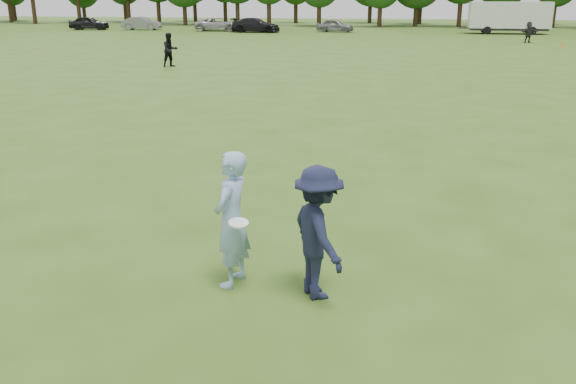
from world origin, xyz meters
The scene contains 13 objects.
ground centered at (0.00, 0.00, 0.00)m, with size 200.00×200.00×0.00m, color #334E16.
thrower centered at (-0.25, 0.15, 0.96)m, with size 0.70×0.46×1.93m, color #8BAED7.
defender centered at (0.97, 0.03, 0.91)m, with size 1.18×0.68×1.82m, color #171B33.
player_far_a centered at (-11.10, 25.74, 0.94)m, with size 0.91×0.71×1.87m, color black.
player_far_d centered at (12.00, 48.45, 0.87)m, with size 1.61×0.51×1.74m, color #272727.
car_a centered at (-34.26, 59.88, 0.76)m, with size 1.79×4.45×1.52m, color black.
car_b centered at (-28.21, 60.81, 0.73)m, with size 1.55×4.45×1.47m, color slate.
car_c centered at (-18.86, 60.38, 0.72)m, with size 2.40×5.20×1.45m, color #A1A2A5.
car_d centered at (-14.14, 58.56, 0.76)m, with size 2.12×5.21×1.51m, color black.
car_e centered at (-5.82, 60.91, 0.68)m, with size 1.60×3.99×1.36m, color slate.
field_cone centered at (14.05, 44.93, 0.15)m, with size 0.28×0.28×0.30m, color #E0510B.
disc_in_play centered at (-0.07, -0.13, 1.03)m, with size 0.30×0.30×0.08m.
cargo_trailer centered at (12.15, 60.86, 1.78)m, with size 9.00×2.75×3.20m.
Camera 1 is at (1.98, -7.39, 3.90)m, focal length 38.00 mm.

